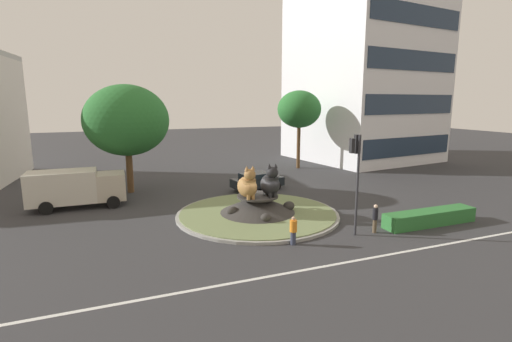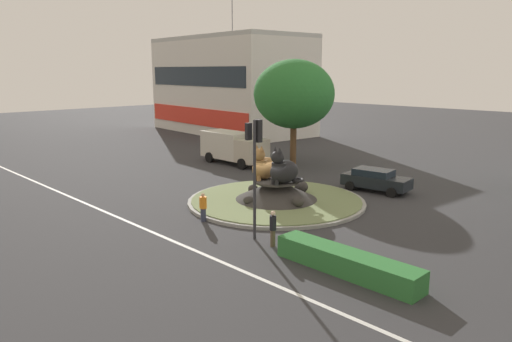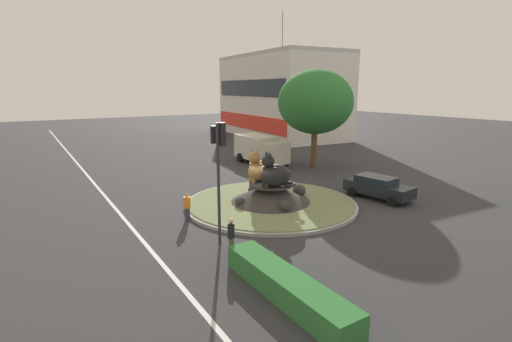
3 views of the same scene
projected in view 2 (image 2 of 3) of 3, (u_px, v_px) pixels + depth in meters
ground_plane at (276, 202)px, 29.73m from camera, size 160.00×160.00×0.00m
lane_centreline at (158, 234)px, 23.94m from camera, size 112.00×0.20×0.01m
roundabout_island at (276, 195)px, 29.64m from camera, size 10.80×10.80×1.39m
cat_statue_tabby at (264, 167)px, 29.65m from camera, size 1.31×2.10×2.15m
cat_statue_black at (283, 170)px, 28.52m from camera, size 1.55×2.17×2.21m
traffic_light_mast at (255, 153)px, 22.56m from camera, size 0.75×0.50×5.73m
shophouse_block at (230, 85)px, 62.94m from camera, size 22.85×12.57×17.79m
clipped_hedge_strip at (346, 262)px, 19.30m from camera, size 6.40×1.20×0.90m
broadleaf_tree_behind_island at (294, 94)px, 40.57m from camera, size 6.77×6.77×8.87m
pedestrian_black_shirt at (273, 227)px, 22.14m from camera, size 0.31×0.31×1.70m
pedestrian_orange_shirt at (203, 207)px, 25.91m from camera, size 0.39×0.39×1.55m
sedan_on_far_lane at (376, 180)px, 32.36m from camera, size 4.64×2.46×1.49m
delivery_box_truck at (233, 146)px, 41.87m from camera, size 6.46×2.70×2.70m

